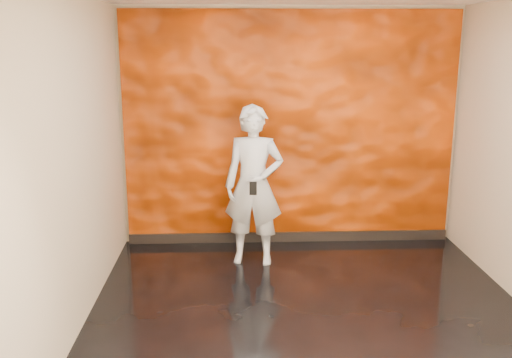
% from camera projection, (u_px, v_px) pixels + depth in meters
% --- Properties ---
extents(room, '(4.02, 4.02, 2.81)m').
position_uv_depth(room, '(314.00, 163.00, 4.82)').
color(room, black).
rests_on(room, ground).
extents(feature_wall, '(3.90, 0.06, 2.75)m').
position_uv_depth(feature_wall, '(290.00, 130.00, 6.73)').
color(feature_wall, '#F24902').
rests_on(feature_wall, ground).
extents(baseboard, '(3.90, 0.04, 0.12)m').
position_uv_depth(baseboard, '(289.00, 237.00, 7.00)').
color(baseboard, black).
rests_on(baseboard, ground).
extents(man, '(0.70, 0.51, 1.75)m').
position_uv_depth(man, '(254.00, 186.00, 6.18)').
color(man, '#9CA1AA').
rests_on(man, ground).
extents(phone, '(0.08, 0.02, 0.14)m').
position_uv_depth(phone, '(253.00, 188.00, 5.89)').
color(phone, black).
rests_on(phone, man).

